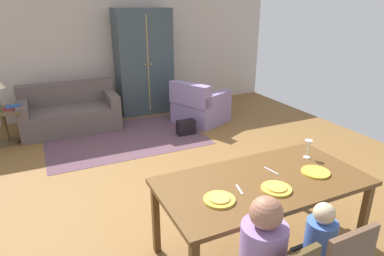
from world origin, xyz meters
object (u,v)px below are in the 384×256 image
(handbag, at_px, (186,127))
(plate_near_child, at_px, (276,189))
(dining_table, at_px, (262,187))
(armchair, at_px, (199,106))
(plate_near_man, at_px, (219,200))
(book_lower, at_px, (11,108))
(wine_glass, at_px, (308,145))
(couch, at_px, (70,113))
(plate_near_woman, at_px, (316,172))
(side_table, at_px, (4,122))
(book_upper, at_px, (13,106))
(armoire, at_px, (144,62))

(handbag, bearing_deg, plate_near_child, -100.87)
(dining_table, height_order, armchair, armchair)
(plate_near_man, distance_m, book_lower, 4.32)
(wine_glass, relative_size, handbag, 0.58)
(couch, height_order, handbag, couch)
(dining_table, height_order, wine_glass, wine_glass)
(plate_near_man, distance_m, plate_near_woman, 1.01)
(dining_table, height_order, book_lower, dining_table)
(plate_near_child, relative_size, wine_glass, 1.34)
(plate_near_child, xyz_separation_m, book_lower, (-2.09, 4.07, -0.18))
(side_table, bearing_deg, book_lower, -2.03)
(couch, xyz_separation_m, side_table, (-1.05, -0.26, 0.07))
(plate_near_woman, height_order, armchair, armchair)
(armchair, relative_size, book_lower, 5.18)
(couch, distance_m, book_lower, 0.99)
(side_table, height_order, book_upper, book_upper)
(armchair, bearing_deg, plate_near_child, -106.92)
(dining_table, xyz_separation_m, wine_glass, (0.66, 0.18, 0.20))
(wine_glass, xyz_separation_m, couch, (-1.85, 3.97, -0.59))
(plate_near_woman, bearing_deg, armchair, 80.38)
(handbag, bearing_deg, side_table, 162.47)
(armchair, bearing_deg, couch, 163.51)
(plate_near_woman, distance_m, book_lower, 4.76)
(couch, xyz_separation_m, handbag, (1.80, -1.16, -0.17))
(side_table, bearing_deg, armoire, 14.48)
(armoire, bearing_deg, plate_near_child, -94.61)
(wine_glass, xyz_separation_m, handbag, (-0.05, 2.81, -0.76))
(armchair, distance_m, book_lower, 3.24)
(plate_near_woman, bearing_deg, couch, 111.74)
(plate_near_child, height_order, wine_glass, wine_glass)
(couch, bearing_deg, armchair, -16.49)
(plate_near_child, height_order, armchair, armchair)
(plate_near_child, distance_m, book_lower, 4.58)
(armchair, distance_m, side_table, 3.38)
(wine_glass, height_order, side_table, wine_glass)
(dining_table, xyz_separation_m, couch, (-1.19, 4.15, -0.39))
(plate_near_woman, relative_size, handbag, 0.78)
(armchair, bearing_deg, dining_table, -107.74)
(book_upper, bearing_deg, plate_near_woman, -57.27)
(plate_near_child, bearing_deg, armoire, 85.39)
(dining_table, distance_m, plate_near_child, 0.20)
(couch, bearing_deg, wine_glass, -65.01)
(book_lower, distance_m, handbag, 2.89)
(armoire, relative_size, book_lower, 9.55)
(wine_glass, bearing_deg, plate_near_woman, -119.14)
(plate_near_woman, height_order, armoire, armoire)
(plate_near_man, relative_size, book_lower, 1.14)
(plate_near_man, relative_size, book_upper, 1.14)
(plate_near_man, xyz_separation_m, plate_near_child, (0.50, -0.06, 0.00))
(armchair, height_order, armoire, armoire)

